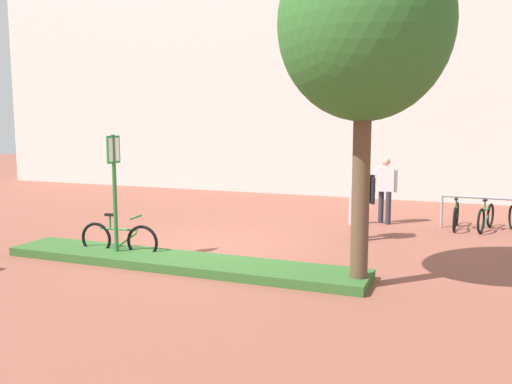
{
  "coord_description": "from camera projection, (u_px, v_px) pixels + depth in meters",
  "views": [
    {
      "loc": [
        4.95,
        -10.17,
        2.63
      ],
      "look_at": [
        0.49,
        1.1,
        1.04
      ],
      "focal_mm": 37.66,
      "sensor_mm": 36.0,
      "label": 1
    }
  ],
  "objects": [
    {
      "name": "bollard_steel",
      "position": [
        352.0,
        207.0,
        13.8
      ],
      "size": [
        0.16,
        0.16,
        0.9
      ],
      "primitive_type": "cylinder",
      "color": "#ADADB2",
      "rests_on": "ground"
    },
    {
      "name": "planter_strip",
      "position": [
        178.0,
        262.0,
        9.85
      ],
      "size": [
        7.0,
        1.1,
        0.16
      ],
      "primitive_type": "cube",
      "color": "#336028",
      "rests_on": "ground"
    },
    {
      "name": "building_facade",
      "position": [
        324.0,
        55.0,
        19.11
      ],
      "size": [
        28.0,
        1.2,
        10.0
      ],
      "primitive_type": "cube",
      "color": "silver",
      "rests_on": "ground"
    },
    {
      "name": "ground_plane",
      "position": [
        216.0,
        245.0,
        11.52
      ],
      "size": [
        60.0,
        60.0,
        0.0
      ],
      "primitive_type": "plane",
      "color": "brown"
    },
    {
      "name": "tree_sidewalk",
      "position": [
        365.0,
        26.0,
        8.1
      ],
      "size": [
        2.66,
        2.66,
        5.56
      ],
      "color": "brown",
      "rests_on": "ground"
    },
    {
      "name": "person_suited_navy",
      "position": [
        364.0,
        196.0,
        11.97
      ],
      "size": [
        0.54,
        0.44,
        1.72
      ],
      "color": "black",
      "rests_on": "ground"
    },
    {
      "name": "bike_at_sign",
      "position": [
        119.0,
        239.0,
        10.49
      ],
      "size": [
        1.68,
        0.42,
        0.86
      ],
      "color": "black",
      "rests_on": "ground"
    },
    {
      "name": "bike_rack_cluster",
      "position": [
        486.0,
        216.0,
        13.03
      ],
      "size": [
        2.11,
        1.59,
        0.83
      ],
      "color": "#99999E",
      "rests_on": "ground"
    },
    {
      "name": "person_shirt_blue",
      "position": [
        385.0,
        186.0,
        13.87
      ],
      "size": [
        0.6,
        0.3,
        1.72
      ],
      "color": "#2D2D38",
      "rests_on": "ground"
    },
    {
      "name": "parking_sign_post",
      "position": [
        114.0,
        178.0,
        10.14
      ],
      "size": [
        0.08,
        0.36,
        2.39
      ],
      "color": "#2D7238",
      "rests_on": "ground"
    }
  ]
}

